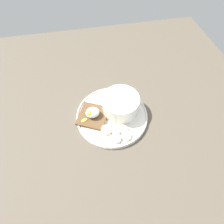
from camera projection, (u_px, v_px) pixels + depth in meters
ground_plane at (112, 118)px, 65.33cm from camera, size 120.00×120.00×2.00cm
plate at (112, 115)px, 63.84cm from camera, size 25.94×25.94×1.60cm
oatmeal_bowl at (121, 104)px, 62.18cm from camera, size 13.24×13.24×6.89cm
toast_slice at (93, 116)px, 62.63cm from camera, size 13.29×13.29×1.25cm
poached_egg at (92, 113)px, 60.69cm from camera, size 7.03×4.69×3.52cm
banana_slice_front at (116, 130)px, 59.38cm from camera, size 4.51×4.43×1.67cm
banana_slice_left at (116, 139)px, 57.69cm from camera, size 4.47×4.53×1.58cm
banana_slice_back at (126, 136)px, 58.30cm from camera, size 4.22×4.16×1.36cm
banana_slice_right at (106, 130)px, 59.29cm from camera, size 5.07×5.11×1.84cm
banana_slice_inner at (123, 129)px, 59.78cm from camera, size 3.94×3.87×1.40cm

